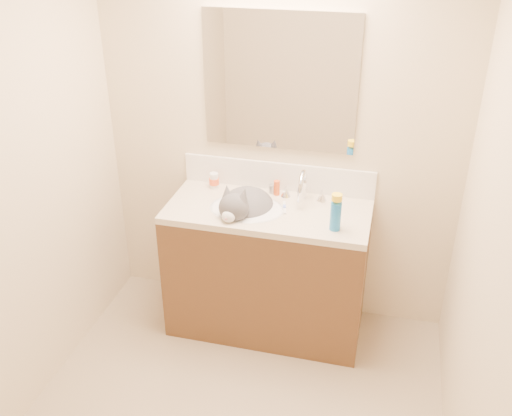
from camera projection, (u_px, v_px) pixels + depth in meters
The scene contains 16 objects.
room_shell at pixel (213, 181), 2.22m from camera, with size 2.24×2.54×2.52m.
vanity_cabinet at pixel (267, 272), 3.56m from camera, with size 1.20×0.55×0.82m, color #54351C.
counter_slab at pixel (268, 211), 3.36m from camera, with size 1.20×0.55×0.04m, color beige.
basin at pixel (247, 219), 3.38m from camera, with size 0.45×0.36×0.14m, color white.
faucet at pixel (303, 189), 3.39m from camera, with size 0.28×0.20×0.21m.
cat at pixel (244, 209), 3.38m from camera, with size 0.39×0.49×0.35m.
backsplash at pixel (278, 176), 3.53m from camera, with size 1.20×0.02×0.18m, color white.
mirror at pixel (280, 82), 3.25m from camera, with size 0.90×0.02×0.80m, color white.
pill_bottle at pixel (214, 181), 3.57m from camera, with size 0.05×0.05×0.10m, color white.
pill_label at pixel (214, 181), 3.57m from camera, with size 0.06×0.06×0.04m, color #F45928.
silver_jar at pixel (273, 189), 3.52m from camera, with size 0.05×0.05×0.05m, color #B7B7BC.
amber_bottle at pixel (277, 188), 3.49m from camera, with size 0.04×0.04×0.09m, color #E0511A.
toothbrush at pixel (284, 207), 3.35m from camera, with size 0.02×0.15×0.01m, color white.
toothbrush_head at pixel (284, 207), 3.35m from camera, with size 0.02×0.03×0.02m, color #6F89EB.
spray_can at pixel (336, 216), 3.10m from camera, with size 0.06×0.06×0.16m, color blue.
spray_cap at pixel (337, 197), 3.04m from camera, with size 0.06×0.06×0.04m, color yellow.
Camera 1 is at (0.66, -1.91, 2.44)m, focal length 40.00 mm.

